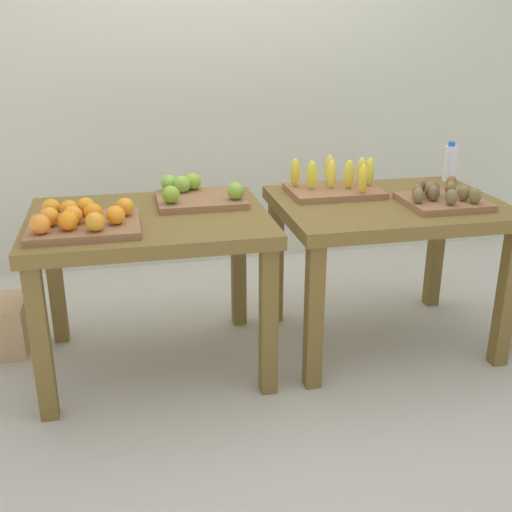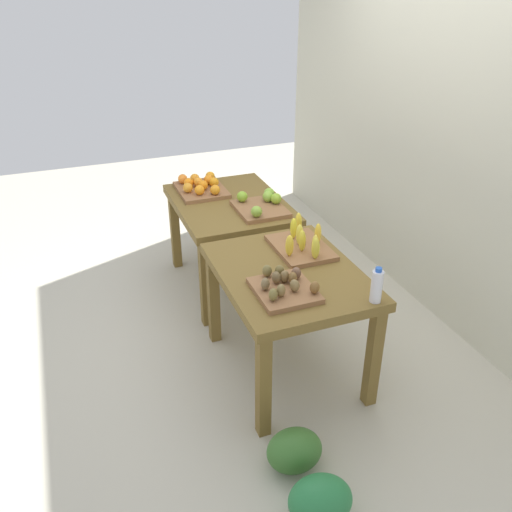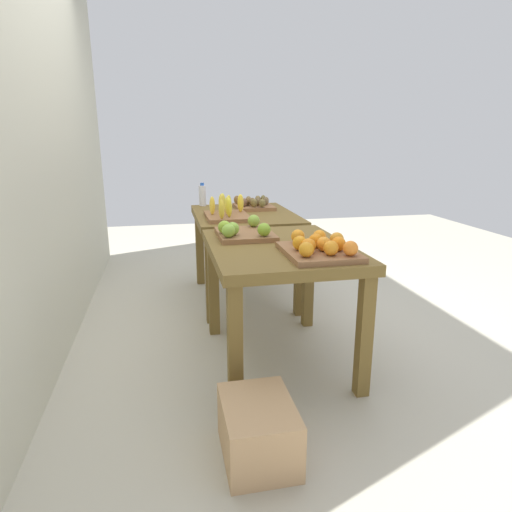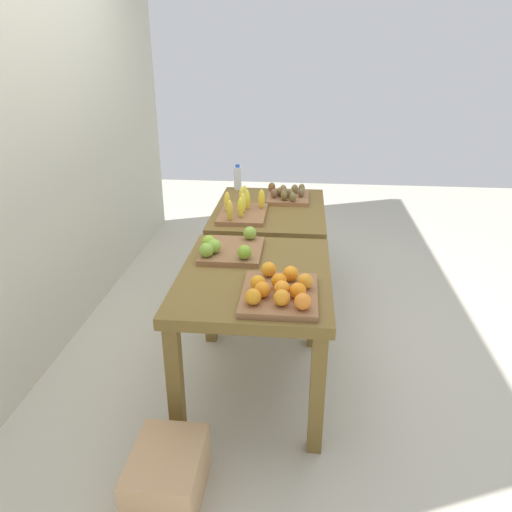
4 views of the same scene
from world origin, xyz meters
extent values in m
plane|color=#B8B39F|center=(0.00, 0.00, 0.00)|extent=(8.00, 8.00, 0.00)
cube|color=beige|center=(0.00, 1.35, 1.50)|extent=(4.40, 0.12, 3.00)
cube|color=brown|center=(-0.56, 0.00, 0.70)|extent=(1.04, 0.80, 0.06)
cube|color=brown|center=(-1.02, -0.34, 0.34)|extent=(0.07, 0.07, 0.67)
cube|color=brown|center=(-0.10, -0.34, 0.34)|extent=(0.07, 0.07, 0.67)
cube|color=brown|center=(-1.02, 0.34, 0.34)|extent=(0.07, 0.07, 0.67)
cube|color=brown|center=(-0.10, 0.34, 0.34)|extent=(0.07, 0.07, 0.67)
cube|color=brown|center=(0.56, 0.00, 0.70)|extent=(1.04, 0.80, 0.06)
cube|color=brown|center=(0.10, -0.34, 0.34)|extent=(0.07, 0.07, 0.67)
cube|color=brown|center=(1.02, -0.34, 0.34)|extent=(0.07, 0.07, 0.67)
cube|color=brown|center=(0.10, 0.34, 0.34)|extent=(0.07, 0.07, 0.67)
cube|color=brown|center=(1.02, 0.34, 0.34)|extent=(0.07, 0.07, 0.67)
cube|color=#8D603B|center=(-0.82, -0.14, 0.75)|extent=(0.44, 0.36, 0.03)
sphere|color=orange|center=(-0.86, -0.16, 0.80)|extent=(0.10, 0.10, 0.08)
sphere|color=orange|center=(-0.66, -0.08, 0.80)|extent=(0.11, 0.11, 0.08)
sphere|color=orange|center=(-0.82, -0.04, 0.80)|extent=(0.08, 0.08, 0.08)
sphere|color=orange|center=(-0.78, -0.14, 0.80)|extent=(0.09, 0.09, 0.08)
sphere|color=orange|center=(-0.88, -0.23, 0.80)|extent=(0.08, 0.08, 0.08)
sphere|color=orange|center=(-0.88, -0.07, 0.80)|extent=(0.11, 0.11, 0.08)
sphere|color=orange|center=(-0.77, -0.26, 0.80)|extent=(0.08, 0.08, 0.08)
sphere|color=orange|center=(-0.98, -0.25, 0.80)|extent=(0.10, 0.10, 0.08)
sphere|color=orange|center=(-0.70, -0.19, 0.80)|extent=(0.08, 0.08, 0.08)
sphere|color=orange|center=(-0.95, -0.16, 0.80)|extent=(0.09, 0.09, 0.08)
sphere|color=orange|center=(-0.96, -0.03, 0.80)|extent=(0.10, 0.10, 0.08)
cube|color=#8D603B|center=(-0.31, 0.15, 0.75)|extent=(0.40, 0.34, 0.03)
sphere|color=#89B73C|center=(-0.39, 0.25, 0.80)|extent=(0.10, 0.10, 0.08)
sphere|color=#87B63D|center=(-0.44, 0.28, 0.80)|extent=(0.09, 0.09, 0.08)
sphere|color=#8CB42F|center=(-0.33, 0.29, 0.80)|extent=(0.11, 0.11, 0.08)
sphere|color=#85AE3A|center=(-0.16, 0.07, 0.80)|extent=(0.11, 0.11, 0.08)
sphere|color=#83B12E|center=(-0.45, 0.07, 0.80)|extent=(0.11, 0.11, 0.08)
cube|color=#8D603B|center=(0.35, 0.17, 0.75)|extent=(0.44, 0.32, 0.03)
ellipsoid|color=yellow|center=(0.44, 0.05, 0.83)|extent=(0.06, 0.06, 0.14)
ellipsoid|color=yellow|center=(0.17, 0.24, 0.83)|extent=(0.06, 0.05, 0.14)
ellipsoid|color=yellow|center=(0.36, 0.28, 0.83)|extent=(0.06, 0.05, 0.14)
ellipsoid|color=yellow|center=(0.50, 0.20, 0.83)|extent=(0.06, 0.06, 0.14)
ellipsoid|color=yellow|center=(0.41, 0.15, 0.83)|extent=(0.06, 0.05, 0.14)
ellipsoid|color=yellow|center=(0.53, 0.18, 0.83)|extent=(0.06, 0.06, 0.14)
ellipsoid|color=yellow|center=(0.33, 0.17, 0.83)|extent=(0.06, 0.06, 0.14)
ellipsoid|color=yellow|center=(0.23, 0.17, 0.83)|extent=(0.05, 0.04, 0.14)
cube|color=#8D603B|center=(0.77, -0.12, 0.75)|extent=(0.36, 0.32, 0.03)
ellipsoid|color=olive|center=(0.82, -0.09, 0.80)|extent=(0.07, 0.07, 0.07)
ellipsoid|color=brown|center=(0.84, -0.17, 0.80)|extent=(0.07, 0.07, 0.07)
ellipsoid|color=brown|center=(0.86, -0.23, 0.80)|extent=(0.07, 0.07, 0.07)
ellipsoid|color=brown|center=(0.88, 0.01, 0.80)|extent=(0.05, 0.06, 0.07)
ellipsoid|color=brown|center=(0.72, -0.10, 0.80)|extent=(0.05, 0.06, 0.07)
ellipsoid|color=brown|center=(0.65, -0.10, 0.80)|extent=(0.07, 0.07, 0.07)
ellipsoid|color=brown|center=(0.75, -0.23, 0.80)|extent=(0.07, 0.07, 0.07)
ellipsoid|color=brown|center=(0.70, -0.02, 0.80)|extent=(0.07, 0.07, 0.07)
ellipsoid|color=brown|center=(0.75, -0.06, 0.80)|extent=(0.07, 0.07, 0.07)
ellipsoid|color=olive|center=(0.62, -0.16, 0.80)|extent=(0.07, 0.07, 0.07)
ellipsoid|color=brown|center=(0.71, -0.14, 0.80)|extent=(0.07, 0.06, 0.07)
cylinder|color=silver|center=(1.02, 0.30, 0.83)|extent=(0.06, 0.06, 0.18)
cylinder|color=blue|center=(1.02, 0.30, 0.93)|extent=(0.03, 0.03, 0.02)
ellipsoid|color=#26733C|center=(1.61, -0.29, 0.12)|extent=(0.28, 0.34, 0.24)
ellipsoid|color=#366729|center=(1.30, -0.28, 0.12)|extent=(0.24, 0.30, 0.23)
cube|color=tan|center=(-1.37, 0.30, 0.13)|extent=(0.40, 0.30, 0.25)
camera|label=1|loc=(-0.65, -2.64, 1.53)|focal=43.85mm
camera|label=2|loc=(3.07, -1.16, 2.34)|focal=37.97mm
camera|label=3|loc=(-2.94, 0.64, 1.34)|focal=30.73mm
camera|label=4|loc=(-2.91, -0.23, 1.86)|focal=34.64mm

